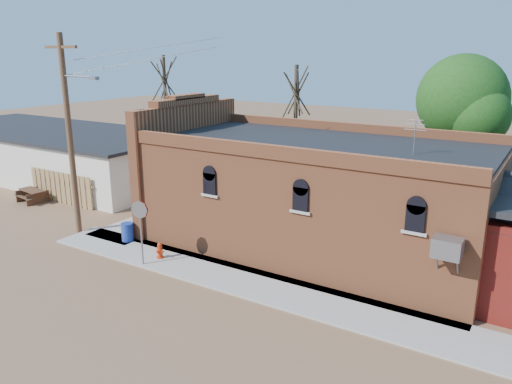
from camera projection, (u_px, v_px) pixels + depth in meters
The scene contains 14 objects.
ground at pixel (201, 283), 18.34m from camera, with size 120.00×120.00×0.00m, color brown.
sidewalk_south at pixel (249, 282), 18.30m from camera, with size 19.00×2.20×0.08m, color #9E9991.
sidewalk_west at pixel (177, 211), 26.44m from camera, with size 2.60×10.00×0.08m, color #9E9991.
brick_bar at pixel (309, 194), 21.36m from camera, with size 16.40×7.97×6.30m.
storage_building at pixel (53, 152), 34.13m from camera, with size 20.40×8.40×3.17m.
wood_fence at pixel (61, 188), 27.73m from camera, with size 5.20×0.10×1.80m, color olive, non-canonical shape.
utility_pole at pixel (70, 132), 22.18m from camera, with size 3.12×0.26×9.00m.
tree_bare_near at pixel (296, 92), 28.87m from camera, with size 2.80×2.80×7.65m.
tree_bare_far at pixel (164, 79), 35.19m from camera, with size 2.80×2.80×8.16m.
tree_leafy at pixel (462, 99), 24.70m from camera, with size 4.40×4.40×8.15m.
fire_hydrant at pixel (160, 250), 20.30m from camera, with size 0.39×0.38×0.66m.
stop_sign at pixel (140, 216), 19.26m from camera, with size 0.70×0.24×2.62m.
trash_barrel at pixel (127, 232), 22.14m from camera, with size 0.53×0.53×0.82m, color navy.
picnic_table at pixel (32, 194), 28.14m from camera, with size 1.88×1.51×0.72m.
Camera 1 is at (10.58, -13.14, 8.20)m, focal length 35.00 mm.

